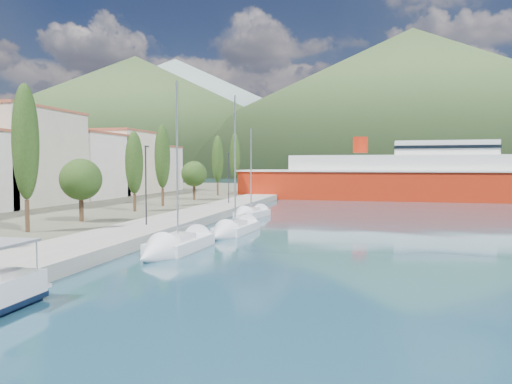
# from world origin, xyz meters

# --- Properties ---
(ground) EXTENTS (1400.00, 1400.00, 0.00)m
(ground) POSITION_xyz_m (0.00, 120.00, 0.00)
(ground) COLOR #1C4153
(quay) EXTENTS (5.00, 88.00, 0.80)m
(quay) POSITION_xyz_m (-9.00, 26.00, 0.40)
(quay) COLOR gray
(quay) RESTS_ON ground
(hills_far) EXTENTS (1480.00, 900.00, 180.00)m
(hills_far) POSITION_xyz_m (138.59, 618.73, 77.39)
(hills_far) COLOR gray
(hills_far) RESTS_ON ground
(hills_near) EXTENTS (1010.00, 520.00, 115.00)m
(hills_near) POSITION_xyz_m (98.04, 372.50, 49.18)
(hills_near) COLOR #354B25
(hills_near) RESTS_ON ground
(town_buildings) EXTENTS (9.20, 69.20, 11.30)m
(town_buildings) POSITION_xyz_m (-32.00, 36.91, 5.57)
(town_buildings) COLOR beige
(town_buildings) RESTS_ON land_strip
(tree_row) EXTENTS (3.46, 65.70, 10.46)m
(tree_row) POSITION_xyz_m (-15.53, 32.31, 5.61)
(tree_row) COLOR #47301E
(tree_row) RESTS_ON land_strip
(lamp_posts) EXTENTS (0.15, 47.59, 6.06)m
(lamp_posts) POSITION_xyz_m (-9.00, 15.24, 4.08)
(lamp_posts) COLOR #2D2D33
(lamp_posts) RESTS_ON quay
(sailboat_near) EXTENTS (2.89, 8.11, 11.46)m
(sailboat_near) POSITION_xyz_m (-4.08, 7.89, 0.31)
(sailboat_near) COLOR silver
(sailboat_near) RESTS_ON ground
(sailboat_mid) EXTENTS (2.73, 8.23, 11.65)m
(sailboat_mid) POSITION_xyz_m (-2.80, 16.75, 0.29)
(sailboat_mid) COLOR silver
(sailboat_mid) RESTS_ON ground
(sailboat_far) EXTENTS (3.30, 7.08, 10.01)m
(sailboat_far) POSITION_xyz_m (-4.49, 29.10, 0.29)
(sailboat_far) COLOR silver
(sailboat_far) RESTS_ON ground
(ferry) EXTENTS (53.16, 12.97, 10.49)m
(ferry) POSITION_xyz_m (13.68, 62.14, 3.19)
(ferry) COLOR #AC210C
(ferry) RESTS_ON ground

